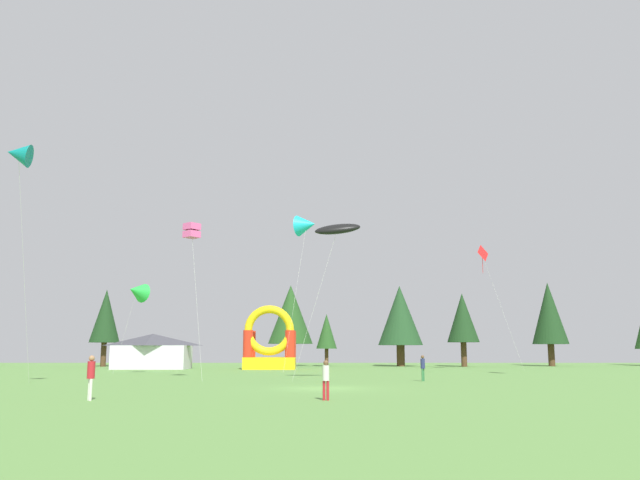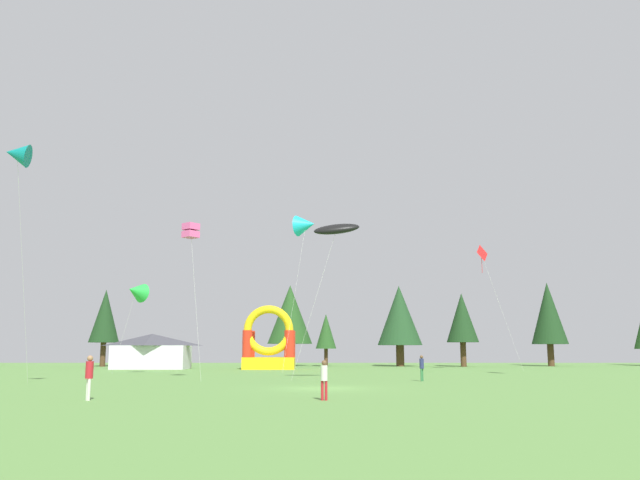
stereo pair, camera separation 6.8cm
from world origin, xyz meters
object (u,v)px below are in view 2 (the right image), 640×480
at_px(person_far_side, 420,366).
at_px(kite_green_delta, 134,291).
at_px(kite_cyan_delta, 304,225).
at_px(inflatable_orange_dome, 268,347).
at_px(kite_teal_delta, 16,154).
at_px(festival_tent, 150,351).
at_px(person_near_camera, 323,376).
at_px(kite_pink_box, 189,231).
at_px(person_left_edge, 88,374).
at_px(kite_red_diamond, 479,255).
at_px(kite_black_parafoil, 335,229).

bearing_deg(person_far_side, kite_green_delta, -79.76).
xyz_separation_m(kite_cyan_delta, inflatable_orange_dome, (-3.71, 4.25, -11.55)).
distance_m(kite_teal_delta, inflatable_orange_dome, 34.49).
bearing_deg(festival_tent, kite_green_delta, -81.73).
xyz_separation_m(kite_teal_delta, person_far_side, (23.09, 7.60, -11.60)).
bearing_deg(kite_teal_delta, person_near_camera, -24.30).
xyz_separation_m(kite_green_delta, person_far_side, (21.58, -11.08, -5.72)).
distance_m(inflatable_orange_dome, festival_tent, 12.06).
bearing_deg(person_far_side, inflatable_orange_dome, -116.12).
xyz_separation_m(kite_pink_box, festival_tent, (-8.35, 23.46, -8.12)).
height_order(person_near_camera, inflatable_orange_dome, inflatable_orange_dome).
bearing_deg(person_left_edge, kite_green_delta, 158.51).
relative_size(kite_red_diamond, person_left_edge, 6.52).
relative_size(kite_red_diamond, person_near_camera, 7.31).
height_order(person_left_edge, festival_tent, festival_tent).
distance_m(kite_cyan_delta, kite_green_delta, 17.34).
bearing_deg(kite_pink_box, person_far_side, -3.96).
distance_m(kite_green_delta, kite_pink_box, 12.31).
bearing_deg(festival_tent, kite_cyan_delta, -19.51).
xyz_separation_m(person_near_camera, festival_tent, (-17.24, 39.70, 0.82)).
relative_size(inflatable_orange_dome, festival_tent, 0.86).
bearing_deg(person_left_edge, festival_tent, 157.08).
distance_m(person_far_side, festival_tent, 33.99).
height_order(kite_cyan_delta, kite_green_delta, kite_cyan_delta).
height_order(person_left_edge, inflatable_orange_dome, inflatable_orange_dome).
height_order(kite_teal_delta, kite_pink_box, kite_teal_delta).
relative_size(kite_red_diamond, inflatable_orange_dome, 1.84).
bearing_deg(person_near_camera, kite_red_diamond, 75.59).
xyz_separation_m(kite_red_diamond, person_far_side, (-9.03, -19.61, -9.94)).
bearing_deg(festival_tent, kite_black_parafoil, -53.11).
height_order(kite_teal_delta, person_near_camera, kite_teal_delta).
relative_size(kite_cyan_delta, kite_green_delta, 1.95).
bearing_deg(inflatable_orange_dome, kite_cyan_delta, -48.87).
distance_m(kite_black_parafoil, kite_red_diamond, 24.10).
distance_m(kite_green_delta, person_left_edge, 27.58).
xyz_separation_m(kite_green_delta, festival_tent, (-1.95, 13.44, -4.93)).
relative_size(kite_green_delta, person_near_camera, 4.80).
xyz_separation_m(person_far_side, person_near_camera, (-6.30, -15.18, -0.02)).
xyz_separation_m(person_far_side, festival_tent, (-23.54, 24.52, 0.79)).
bearing_deg(kite_teal_delta, kite_red_diamond, 40.27).
relative_size(kite_teal_delta, kite_pink_box, 1.28).
height_order(person_far_side, person_left_edge, person_left_edge).
relative_size(kite_cyan_delta, kite_black_parafoil, 1.41).
relative_size(kite_red_diamond, kite_pink_box, 1.11).
bearing_deg(kite_cyan_delta, person_near_camera, -87.41).
relative_size(kite_green_delta, inflatable_orange_dome, 1.21).
relative_size(person_far_side, person_near_camera, 1.03).
height_order(kite_red_diamond, person_near_camera, kite_red_diamond).
relative_size(person_left_edge, person_near_camera, 1.12).
bearing_deg(kite_pink_box, kite_red_diamond, 37.47).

